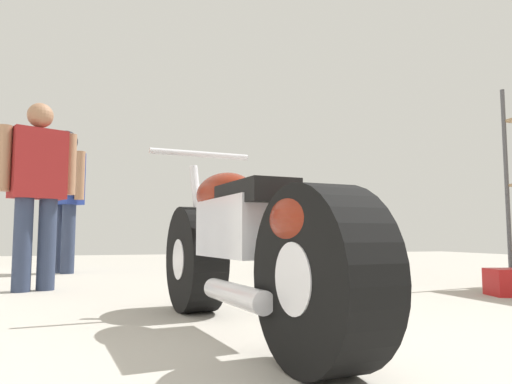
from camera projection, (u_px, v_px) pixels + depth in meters
The scene contains 5 objects.
ground_plane at pixel (244, 295), 3.76m from camera, with size 17.21×17.21×0.00m, color #A8A399.
motorcycle_maroon_cruiser at pixel (243, 247), 2.25m from camera, with size 0.64×2.11×0.98m.
motorcycle_black_naked at pixel (315, 245), 5.90m from camera, with size 1.33×1.58×0.86m.
mechanic_in_blue at pixel (38, 183), 4.10m from camera, with size 0.63×0.39×1.62m.
mechanic_with_helmet at pixel (65, 187), 6.04m from camera, with size 0.54×0.62×1.81m.
Camera 1 is at (-1.02, -0.10, 0.46)m, focal length 33.40 mm.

